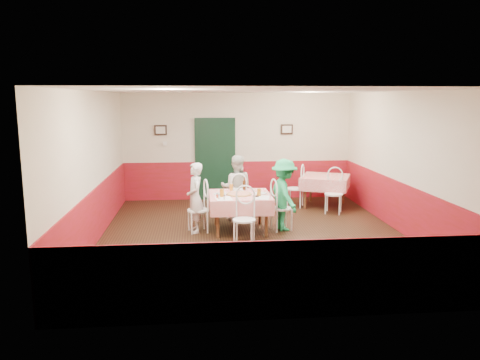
{
  "coord_description": "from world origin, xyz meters",
  "views": [
    {
      "loc": [
        -1.09,
        -8.77,
        2.67
      ],
      "look_at": [
        -0.23,
        0.39,
        1.05
      ],
      "focal_mm": 35.0,
      "sensor_mm": 36.0,
      "label": 1
    }
  ],
  "objects": [
    {
      "name": "chair_near",
      "position": [
        -0.23,
        -0.46,
        0.45
      ],
      "size": [
        0.51,
        0.51,
        0.9
      ],
      "primitive_type": null,
      "rotation": [
        0.0,
        0.0,
        -0.24
      ],
      "color": "white",
      "rests_on": "ground"
    },
    {
      "name": "ceiling",
      "position": [
        0.0,
        0.0,
        2.8
      ],
      "size": [
        7.0,
        7.0,
        0.0
      ],
      "primitive_type": "plane",
      "color": "white",
      "rests_on": "back_wall"
    },
    {
      "name": "picture_left",
      "position": [
        -2.0,
        3.45,
        1.85
      ],
      "size": [
        0.32,
        0.03,
        0.26
      ],
      "primitive_type": "cube",
      "color": "black",
      "rests_on": "back_wall"
    },
    {
      "name": "diner_left",
      "position": [
        -1.13,
        0.39,
        0.7
      ],
      "size": [
        0.41,
        0.56,
        1.41
      ],
      "primitive_type": "imported",
      "rotation": [
        0.0,
        0.0,
        -1.43
      ],
      "color": "gray",
      "rests_on": "ground"
    },
    {
      "name": "chair_second_b",
      "position": [
        2.09,
        1.67,
        0.45
      ],
      "size": [
        0.55,
        0.55,
        0.9
      ],
      "primitive_type": null,
      "rotation": [
        0.0,
        0.0,
        -0.4
      ],
      "color": "white",
      "rests_on": "ground"
    },
    {
      "name": "wainscot_right",
      "position": [
        2.98,
        0.0,
        0.5
      ],
      "size": [
        0.03,
        7.0,
        1.0
      ],
      "primitive_type": "cube",
      "color": "maroon",
      "rests_on": "ground"
    },
    {
      "name": "door",
      "position": [
        -0.6,
        3.45,
        1.05
      ],
      "size": [
        0.96,
        0.06,
        2.1
      ],
      "primitive_type": "cube",
      "color": "black",
      "rests_on": "ground"
    },
    {
      "name": "shaker_b",
      "position": [
        -0.57,
        -0.09,
        0.81
      ],
      "size": [
        0.04,
        0.04,
        0.09
      ],
      "primitive_type": "cylinder",
      "rotation": [
        0.0,
        0.0,
        -0.0
      ],
      "color": "silver",
      "rests_on": "main_table"
    },
    {
      "name": "shaker_c",
      "position": [
        -0.7,
        0.06,
        0.81
      ],
      "size": [
        0.04,
        0.04,
        0.09
      ],
      "primitive_type": "cylinder",
      "rotation": [
        0.0,
        0.0,
        -0.0
      ],
      "color": "#B23319",
      "rests_on": "main_table"
    },
    {
      "name": "wainscot_back",
      "position": [
        0.0,
        3.48,
        0.5
      ],
      "size": [
        6.0,
        0.03,
        1.0
      ],
      "primitive_type": "cube",
      "color": "maroon",
      "rests_on": "ground"
    },
    {
      "name": "chair_second_a",
      "position": [
        1.34,
        2.42,
        0.45
      ],
      "size": [
        0.55,
        0.55,
        0.9
      ],
      "primitive_type": null,
      "rotation": [
        0.0,
        0.0,
        -1.97
      ],
      "color": "white",
      "rests_on": "ground"
    },
    {
      "name": "right_wall",
      "position": [
        3.0,
        0.0,
        1.4
      ],
      "size": [
        0.1,
        7.0,
        2.8
      ],
      "primitive_type": "cube",
      "color": "beige",
      "rests_on": "ground"
    },
    {
      "name": "main_table",
      "position": [
        -0.23,
        0.39,
        0.38
      ],
      "size": [
        1.22,
        1.22,
        0.77
      ],
      "primitive_type": "cube",
      "rotation": [
        0.0,
        0.0,
        -0.0
      ],
      "color": "red",
      "rests_on": "ground"
    },
    {
      "name": "floor",
      "position": [
        0.0,
        0.0,
        0.0
      ],
      "size": [
        7.0,
        7.0,
        0.0
      ],
      "primitive_type": "plane",
      "color": "black",
      "rests_on": "ground"
    },
    {
      "name": "wallet",
      "position": [
        0.05,
        0.12,
        0.77
      ],
      "size": [
        0.11,
        0.09,
        0.02
      ],
      "primitive_type": "cube",
      "rotation": [
        0.0,
        0.0,
        -0.0
      ],
      "color": "black",
      "rests_on": "main_table"
    },
    {
      "name": "shaker_a",
      "position": [
        -0.67,
        -0.05,
        0.81
      ],
      "size": [
        0.04,
        0.04,
        0.09
      ],
      "primitive_type": "cylinder",
      "rotation": [
        0.0,
        0.0,
        -0.0
      ],
      "color": "silver",
      "rests_on": "main_table"
    },
    {
      "name": "chair_far",
      "position": [
        -0.23,
        1.24,
        0.45
      ],
      "size": [
        0.5,
        0.5,
        0.9
      ],
      "primitive_type": null,
      "rotation": [
        0.0,
        0.0,
        3.36
      ],
      "color": "white",
      "rests_on": "ground"
    },
    {
      "name": "diner_right",
      "position": [
        0.67,
        0.39,
        0.73
      ],
      "size": [
        0.73,
        1.04,
        1.46
      ],
      "primitive_type": "imported",
      "rotation": [
        0.0,
        0.0,
        1.78
      ],
      "color": "gray",
      "rests_on": "ground"
    },
    {
      "name": "plate_far",
      "position": [
        -0.23,
        0.84,
        0.77
      ],
      "size": [
        0.25,
        0.25,
        0.01
      ],
      "primitive_type": "cylinder",
      "rotation": [
        0.0,
        0.0,
        -0.0
      ],
      "color": "white",
      "rests_on": "main_table"
    },
    {
      "name": "front_wall",
      "position": [
        0.0,
        -3.5,
        1.4
      ],
      "size": [
        6.0,
        0.1,
        2.8
      ],
      "primitive_type": "cube",
      "color": "beige",
      "rests_on": "ground"
    },
    {
      "name": "plate_left",
      "position": [
        -0.63,
        0.41,
        0.77
      ],
      "size": [
        0.25,
        0.25,
        0.01
      ],
      "primitive_type": "cylinder",
      "rotation": [
        0.0,
        0.0,
        -0.0
      ],
      "color": "white",
      "rests_on": "main_table"
    },
    {
      "name": "pizza",
      "position": [
        -0.25,
        0.34,
        0.78
      ],
      "size": [
        0.49,
        0.49,
        0.03
      ],
      "primitive_type": "cylinder",
      "rotation": [
        0.0,
        0.0,
        -0.0
      ],
      "color": "#B74723",
      "rests_on": "main_table"
    },
    {
      "name": "picture_right",
      "position": [
        1.3,
        3.45,
        1.85
      ],
      "size": [
        0.32,
        0.03,
        0.26
      ],
      "primitive_type": "cube",
      "color": "black",
      "rests_on": "back_wall"
    },
    {
      "name": "beer_bottle",
      "position": [
        -0.1,
        0.8,
        0.88
      ],
      "size": [
        0.07,
        0.07,
        0.25
      ],
      "primitive_type": "cylinder",
      "rotation": [
        0.0,
        0.0,
        -0.0
      ],
      "color": "#381C0A",
      "rests_on": "main_table"
    },
    {
      "name": "menu_left",
      "position": [
        -0.58,
        0.01,
        0.76
      ],
      "size": [
        0.35,
        0.44,
        0.0
      ],
      "primitive_type": "cube",
      "rotation": [
        0.0,
        0.0,
        0.14
      ],
      "color": "white",
      "rests_on": "main_table"
    },
    {
      "name": "glass_b",
      "position": [
        0.13,
        0.18,
        0.83
      ],
      "size": [
        0.08,
        0.08,
        0.14
      ],
      "primitive_type": "cylinder",
      "rotation": [
        0.0,
        0.0,
        -0.0
      ],
      "color": "#BF7219",
      "rests_on": "main_table"
    },
    {
      "name": "thermostat",
      "position": [
        -1.9,
        3.45,
        1.5
      ],
      "size": [
        0.1,
        0.03,
        0.1
      ],
      "primitive_type": "cube",
      "color": "white",
      "rests_on": "back_wall"
    },
    {
      "name": "diner_far",
      "position": [
        -0.23,
        1.29,
        0.72
      ],
      "size": [
        0.78,
        0.65,
        1.44
      ],
      "primitive_type": "imported",
      "rotation": [
        0.0,
        0.0,
        2.98
      ],
      "color": "gray",
      "rests_on": "ground"
    },
    {
      "name": "wainscot_front",
      "position": [
        0.0,
        -3.48,
        0.5
      ],
      "size": [
        6.0,
        0.03,
        1.0
      ],
      "primitive_type": "cube",
      "color": "maroon",
      "rests_on": "ground"
    },
    {
      "name": "plate_right",
      "position": [
        0.19,
        0.41,
        0.77
      ],
      "size": [
        0.25,
        0.25,
        0.01
      ],
      "primitive_type": "cylinder",
      "rotation": [
        0.0,
        0.0,
        -0.0
      ],
      "color": "white",
      "rests_on": "main_table"
    },
    {
      "name": "chair_right",
      "position": [
        0.62,
        0.39,
        0.45
      ],
      "size": [
        0.5,
        0.5,
        0.9
      ],
      "primitive_type": null,
      "rotation": [
        0.0,
        0.0,
        1.77
      ],
      "color": "white",
      "rests_on": "ground"
    },
    {
      "name": "left_wall",
      "position": [
        -3.0,
        0.0,
        1.4
      ],
      "size": [
        0.1,
        7.0,
        2.8
      ],
      "primitive_type": "cube",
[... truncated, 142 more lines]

